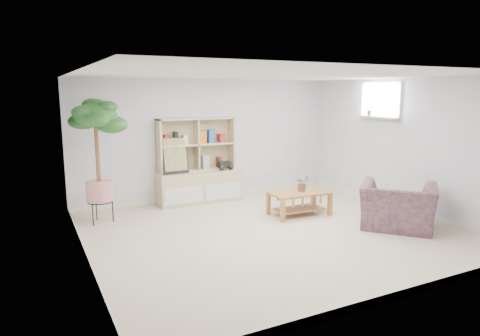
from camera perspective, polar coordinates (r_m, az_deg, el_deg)
name	(u,v)px	position (r m, az deg, el deg)	size (l,w,h in m)	color
floor	(272,232)	(6.77, 4.29, -8.48)	(5.50, 5.00, 0.01)	beige
ceiling	(274,75)	(6.42, 4.58, 12.28)	(5.50, 5.00, 0.01)	white
walls	(273,156)	(6.49, 4.43, 1.62)	(5.51, 5.01, 2.40)	silver
baseboard	(272,229)	(6.75, 4.30, -8.07)	(5.50, 5.00, 0.10)	white
window	(381,100)	(8.59, 18.29, 8.59)	(0.10, 0.98, 0.68)	silver
window_sill	(378,117)	(8.56, 17.88, 6.46)	(0.14, 1.00, 0.04)	white
storage_unit	(199,161)	(8.39, -5.53, 0.98)	(1.66, 0.56, 1.66)	tan
poster	(175,155)	(8.17, -8.66, 1.67)	(0.50, 0.12, 0.70)	yellow
toy_truck	(225,165)	(8.55, -2.05, 0.42)	(0.35, 0.24, 0.19)	black
coffee_table	(299,203)	(7.65, 7.87, -4.70)	(1.03, 0.56, 0.42)	#AE7532
table_plant	(302,183)	(7.64, 8.27, -2.01)	(0.26, 0.22, 0.29)	#2E7234
floor_tree	(98,162)	(7.36, -18.44, 0.80)	(0.76, 0.76, 2.06)	#184011
armchair	(398,203)	(7.25, 20.29, -4.42)	(1.12, 0.97, 0.83)	#181845
sill_plant	(370,109)	(8.70, 16.96, 7.49)	(0.13, 0.11, 0.24)	#184011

